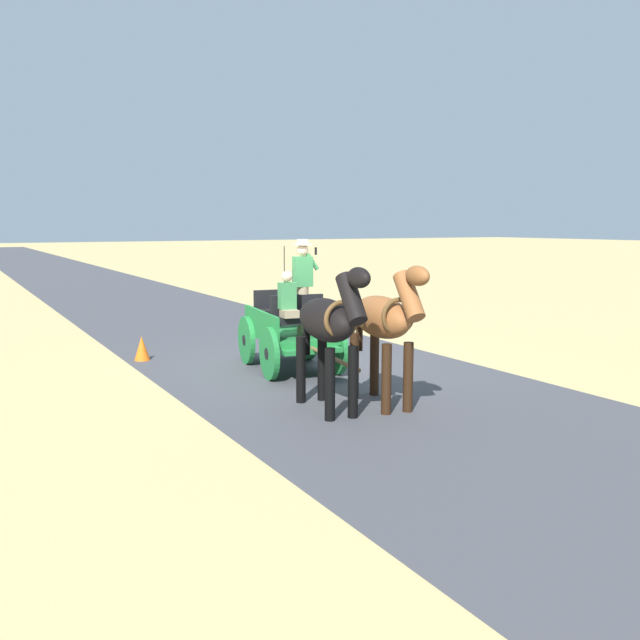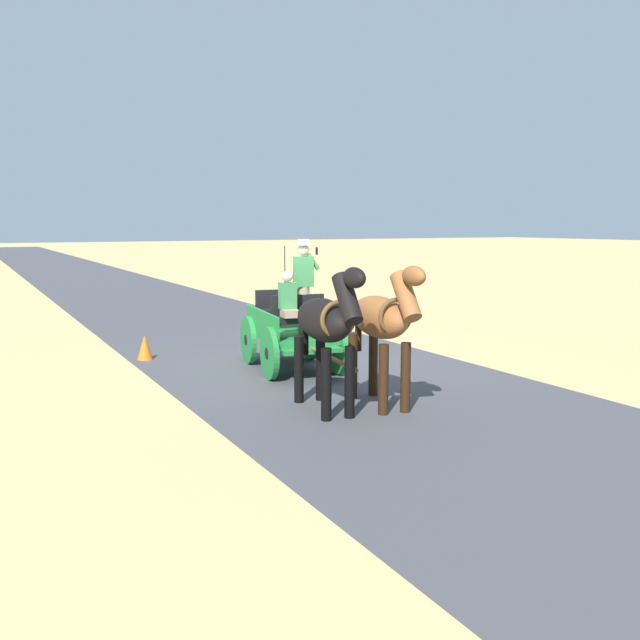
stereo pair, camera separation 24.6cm
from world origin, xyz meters
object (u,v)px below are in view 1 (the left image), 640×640
at_px(horse_near_side, 384,321).
at_px(horse_off_side, 329,324).
at_px(traffic_cone, 142,348).
at_px(horse_drawn_carriage, 291,328).

bearing_deg(horse_near_side, horse_off_side, -7.76).
bearing_deg(traffic_cone, horse_drawn_carriage, 134.76).
distance_m(horse_drawn_carriage, traffic_cone, 3.28).
height_order(horse_drawn_carriage, horse_near_side, horse_drawn_carriage).
bearing_deg(horse_near_side, traffic_cone, -66.63).
height_order(horse_drawn_carriage, traffic_cone, horse_drawn_carriage).
height_order(horse_drawn_carriage, horse_off_side, horse_drawn_carriage).
distance_m(horse_drawn_carriage, horse_off_side, 3.10).
xyz_separation_m(horse_drawn_carriage, horse_off_side, (0.86, 2.94, 0.51)).
relative_size(horse_drawn_carriage, horse_near_side, 2.04).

